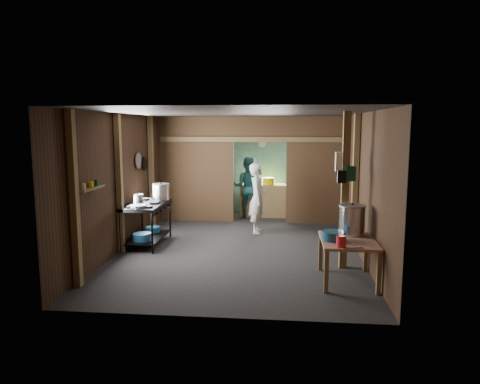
# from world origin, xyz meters

# --- Properties ---
(floor) EXTENTS (4.50, 7.00, 0.00)m
(floor) POSITION_xyz_m (0.00, 0.00, 0.00)
(floor) COLOR #252424
(floor) RESTS_ON ground
(ceiling) EXTENTS (4.50, 7.00, 0.00)m
(ceiling) POSITION_xyz_m (0.00, 0.00, 2.60)
(ceiling) COLOR #3C3936
(ceiling) RESTS_ON ground
(wall_back) EXTENTS (4.50, 0.00, 2.60)m
(wall_back) POSITION_xyz_m (0.00, 3.50, 1.30)
(wall_back) COLOR #452816
(wall_back) RESTS_ON ground
(wall_front) EXTENTS (4.50, 0.00, 2.60)m
(wall_front) POSITION_xyz_m (0.00, -3.50, 1.30)
(wall_front) COLOR #452816
(wall_front) RESTS_ON ground
(wall_left) EXTENTS (0.00, 7.00, 2.60)m
(wall_left) POSITION_xyz_m (-2.25, 0.00, 1.30)
(wall_left) COLOR #452816
(wall_left) RESTS_ON ground
(wall_right) EXTENTS (0.00, 7.00, 2.60)m
(wall_right) POSITION_xyz_m (2.25, 0.00, 1.30)
(wall_right) COLOR #452816
(wall_right) RESTS_ON ground
(partition_left) EXTENTS (1.85, 0.10, 2.60)m
(partition_left) POSITION_xyz_m (-1.32, 2.20, 1.30)
(partition_left) COLOR #4F3421
(partition_left) RESTS_ON floor
(partition_right) EXTENTS (1.35, 0.10, 2.60)m
(partition_right) POSITION_xyz_m (1.57, 2.20, 1.30)
(partition_right) COLOR #4F3421
(partition_right) RESTS_ON floor
(partition_header) EXTENTS (1.30, 0.10, 0.60)m
(partition_header) POSITION_xyz_m (0.25, 2.20, 2.30)
(partition_header) COLOR #4F3421
(partition_header) RESTS_ON wall_back
(turquoise_panel) EXTENTS (4.40, 0.06, 2.50)m
(turquoise_panel) POSITION_xyz_m (0.00, 3.44, 1.25)
(turquoise_panel) COLOR #63B7AE
(turquoise_panel) RESTS_ON wall_back
(back_counter) EXTENTS (1.20, 0.50, 0.85)m
(back_counter) POSITION_xyz_m (0.30, 2.95, 0.42)
(back_counter) COLOR olive
(back_counter) RESTS_ON floor
(wall_clock) EXTENTS (0.20, 0.03, 0.20)m
(wall_clock) POSITION_xyz_m (0.25, 3.40, 1.90)
(wall_clock) COLOR white
(wall_clock) RESTS_ON wall_back
(post_left_a) EXTENTS (0.10, 0.12, 2.60)m
(post_left_a) POSITION_xyz_m (-2.18, -2.60, 1.30)
(post_left_a) COLOR olive
(post_left_a) RESTS_ON floor
(post_left_b) EXTENTS (0.10, 0.12, 2.60)m
(post_left_b) POSITION_xyz_m (-2.18, -0.80, 1.30)
(post_left_b) COLOR olive
(post_left_b) RESTS_ON floor
(post_left_c) EXTENTS (0.10, 0.12, 2.60)m
(post_left_c) POSITION_xyz_m (-2.18, 1.20, 1.30)
(post_left_c) COLOR olive
(post_left_c) RESTS_ON floor
(post_right) EXTENTS (0.10, 0.12, 2.60)m
(post_right) POSITION_xyz_m (2.18, -0.20, 1.30)
(post_right) COLOR olive
(post_right) RESTS_ON floor
(post_free) EXTENTS (0.12, 0.12, 2.60)m
(post_free) POSITION_xyz_m (1.85, -1.30, 1.30)
(post_free) COLOR olive
(post_free) RESTS_ON floor
(cross_beam) EXTENTS (4.40, 0.12, 0.12)m
(cross_beam) POSITION_xyz_m (0.00, 2.15, 2.05)
(cross_beam) COLOR olive
(cross_beam) RESTS_ON wall_left
(pan_lid_big) EXTENTS (0.03, 0.34, 0.34)m
(pan_lid_big) POSITION_xyz_m (-2.21, 0.40, 1.65)
(pan_lid_big) COLOR gray
(pan_lid_big) RESTS_ON wall_left
(pan_lid_small) EXTENTS (0.03, 0.30, 0.30)m
(pan_lid_small) POSITION_xyz_m (-2.21, 0.80, 1.55)
(pan_lid_small) COLOR black
(pan_lid_small) RESTS_ON wall_left
(wall_shelf) EXTENTS (0.14, 0.80, 0.03)m
(wall_shelf) POSITION_xyz_m (-2.15, -2.10, 1.40)
(wall_shelf) COLOR olive
(wall_shelf) RESTS_ON wall_left
(jar_white) EXTENTS (0.07, 0.07, 0.10)m
(jar_white) POSITION_xyz_m (-2.15, -2.35, 1.47)
(jar_white) COLOR white
(jar_white) RESTS_ON wall_shelf
(jar_yellow) EXTENTS (0.08, 0.08, 0.10)m
(jar_yellow) POSITION_xyz_m (-2.15, -2.10, 1.47)
(jar_yellow) COLOR #F3D700
(jar_yellow) RESTS_ON wall_shelf
(jar_green) EXTENTS (0.06, 0.06, 0.10)m
(jar_green) POSITION_xyz_m (-2.15, -1.88, 1.47)
(jar_green) COLOR #134B2A
(jar_green) RESTS_ON wall_shelf
(bag_white) EXTENTS (0.22, 0.15, 0.32)m
(bag_white) POSITION_xyz_m (1.80, -1.22, 1.78)
(bag_white) COLOR white
(bag_white) RESTS_ON post_free
(bag_green) EXTENTS (0.16, 0.12, 0.24)m
(bag_green) POSITION_xyz_m (1.92, -1.36, 1.60)
(bag_green) COLOR #134B2A
(bag_green) RESTS_ON post_free
(bag_black) EXTENTS (0.14, 0.10, 0.20)m
(bag_black) POSITION_xyz_m (1.78, -1.38, 1.55)
(bag_black) COLOR black
(bag_black) RESTS_ON post_free
(gas_range) EXTENTS (0.73, 1.43, 0.84)m
(gas_range) POSITION_xyz_m (-1.88, -0.19, 0.42)
(gas_range) COLOR black
(gas_range) RESTS_ON floor
(prep_table) EXTENTS (0.81, 1.11, 0.66)m
(prep_table) POSITION_xyz_m (1.83, -1.99, 0.33)
(prep_table) COLOR tan
(prep_table) RESTS_ON floor
(stove_pot_large) EXTENTS (0.36, 0.36, 0.36)m
(stove_pot_large) POSITION_xyz_m (-1.71, 0.31, 1.00)
(stove_pot_large) COLOR silver
(stove_pot_large) RESTS_ON gas_range
(stove_pot_med) EXTENTS (0.27, 0.27, 0.20)m
(stove_pot_med) POSITION_xyz_m (-2.05, -0.19, 0.92)
(stove_pot_med) COLOR silver
(stove_pot_med) RESTS_ON gas_range
(frying_pan) EXTENTS (0.32, 0.54, 0.07)m
(frying_pan) POSITION_xyz_m (-1.88, -0.66, 0.87)
(frying_pan) COLOR gray
(frying_pan) RESTS_ON gas_range
(blue_tub_front) EXTENTS (0.35, 0.35, 0.15)m
(blue_tub_front) POSITION_xyz_m (-1.88, -0.51, 0.24)
(blue_tub_front) COLOR navy
(blue_tub_front) RESTS_ON gas_range
(blue_tub_back) EXTENTS (0.30, 0.30, 0.12)m
(blue_tub_back) POSITION_xyz_m (-1.88, 0.20, 0.22)
(blue_tub_back) COLOR navy
(blue_tub_back) RESTS_ON gas_range
(stock_pot) EXTENTS (0.55, 0.55, 0.49)m
(stock_pot) POSITION_xyz_m (1.93, -1.65, 0.88)
(stock_pot) COLOR silver
(stock_pot) RESTS_ON prep_table
(wash_basin) EXTENTS (0.46, 0.46, 0.13)m
(wash_basin) POSITION_xyz_m (1.61, -2.05, 0.73)
(wash_basin) COLOR navy
(wash_basin) RESTS_ON prep_table
(pink_bucket) EXTENTS (0.18, 0.18, 0.16)m
(pink_bucket) POSITION_xyz_m (1.67, -2.44, 0.74)
(pink_bucket) COLOR red
(pink_bucket) RESTS_ON prep_table
(knife) EXTENTS (0.30, 0.11, 0.01)m
(knife) POSITION_xyz_m (1.82, -2.50, 0.66)
(knife) COLOR silver
(knife) RESTS_ON prep_table
(yellow_tub) EXTENTS (0.32, 0.32, 0.18)m
(yellow_tub) POSITION_xyz_m (0.44, 2.95, 0.94)
(yellow_tub) COLOR #F3D700
(yellow_tub) RESTS_ON back_counter
(red_cup) EXTENTS (0.11, 0.11, 0.13)m
(red_cup) POSITION_xyz_m (0.06, 2.95, 0.92)
(red_cup) COLOR red
(red_cup) RESTS_ON back_counter
(cook) EXTENTS (0.38, 0.57, 1.56)m
(cook) POSITION_xyz_m (0.26, 1.07, 0.78)
(cook) COLOR white
(cook) RESTS_ON floor
(worker_back) EXTENTS (0.84, 0.70, 1.59)m
(worker_back) POSITION_xyz_m (-0.10, 2.83, 0.79)
(worker_back) COLOR #266767
(worker_back) RESTS_ON floor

